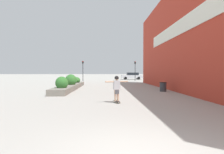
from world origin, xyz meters
TOP-DOWN VIEW (x-y plane):
  - building_wall_right at (5.54, 12.62)m, footprint 0.67×30.51m
  - planter_box at (-4.24, 15.92)m, footprint 1.31×12.05m
  - skateboard at (-0.12, 7.03)m, footprint 0.40×0.76m
  - skateboarder at (-0.12, 7.03)m, footprint 1.29×0.42m
  - trash_bin at (4.27, 13.29)m, footprint 0.60×0.60m
  - car_leftmost at (12.75, 38.35)m, footprint 4.70×1.91m
  - car_center_left at (5.12, 41.04)m, footprint 4.70×2.07m
  - traffic_light_left at (-5.11, 33.84)m, footprint 0.28×0.30m
  - traffic_light_right at (4.89, 34.44)m, footprint 0.28×0.30m

SIDE VIEW (x-z plane):
  - skateboard at x=-0.12m, z-range 0.02..0.12m
  - trash_bin at x=4.27m, z-range 0.00..0.81m
  - planter_box at x=-4.24m, z-range -0.32..1.15m
  - car_leftmost at x=12.75m, z-range 0.05..1.49m
  - car_center_left at x=5.12m, z-range 0.03..1.60m
  - skateboarder at x=-0.12m, z-range 0.24..1.65m
  - traffic_light_right at x=4.89m, z-range 0.66..4.40m
  - traffic_light_left at x=-5.11m, z-range 0.66..4.42m
  - building_wall_right at x=5.54m, z-range 0.01..9.54m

